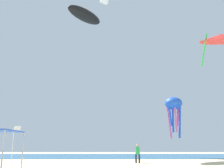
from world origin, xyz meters
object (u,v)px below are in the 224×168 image
Objects in this scene: kite_octopus_blue at (173,105)px; kite_inflatable_black at (85,15)px; kite_delta_red at (221,38)px; banner_flag at (14,142)px; person_near_tent at (137,152)px.

kite_octopus_blue is 21.64m from kite_inflatable_black.
kite_delta_red is at bearing 57.05° from kite_octopus_blue.
kite_inflatable_black reaches higher than kite_octopus_blue.
banner_flag is at bearing 12.06° from kite_octopus_blue.
kite_inflatable_black is at bearing 123.49° from kite_delta_red.
kite_inflatable_black is (3.68, 18.51, 21.87)m from banner_flag.
person_near_tent is 0.26× the size of kite_inflatable_black.
person_near_tent is 12.31m from banner_flag.
kite_inflatable_black is 2.00× the size of kite_delta_red.
banner_flag is (-11.13, -5.16, 0.95)m from person_near_tent.
banner_flag is 0.54× the size of kite_octopus_blue.
kite_delta_red reaches higher than person_near_tent.
kite_inflatable_black is (-14.44, 1.04, 16.08)m from kite_octopus_blue.
kite_delta_red reaches higher than banner_flag.
person_near_tent is 0.52× the size of kite_delta_red.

